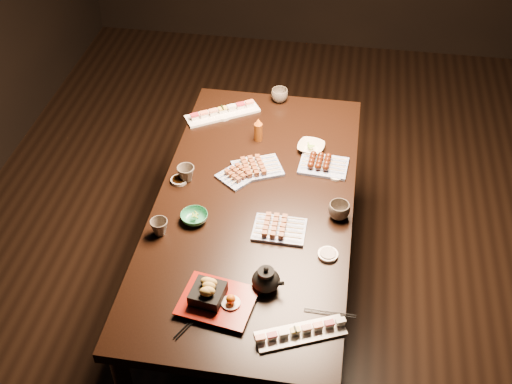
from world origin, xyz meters
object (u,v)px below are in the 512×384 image
(dining_table, at_px, (254,258))
(teacup_far_left, at_px, (186,174))
(sushi_platter_far, at_px, (222,111))
(condiment_bottle, at_px, (258,129))
(teacup_near_left, at_px, (159,227))
(sushi_platter_near, at_px, (301,331))
(teacup_far_right, at_px, (280,95))
(yakitori_plate_center, at_px, (258,165))
(edamame_bowl_cream, at_px, (311,147))
(edamame_bowl_green, at_px, (194,217))
(teacup_mid_right, at_px, (339,211))
(yakitori_plate_right, at_px, (279,226))
(tempura_tray, at_px, (217,295))
(yakitori_plate_left, at_px, (241,171))
(teapot, at_px, (266,278))

(dining_table, bearing_deg, teacup_far_left, 157.69)
(sushi_platter_far, relative_size, condiment_bottle, 3.04)
(teacup_near_left, bearing_deg, dining_table, 34.80)
(sushi_platter_near, xyz_separation_m, sushi_platter_far, (-0.57, 1.35, 0.00))
(teacup_near_left, bearing_deg, teacup_far_right, 71.11)
(yakitori_plate_center, distance_m, edamame_bowl_cream, 0.31)
(edamame_bowl_green, relative_size, teacup_mid_right, 1.26)
(edamame_bowl_cream, distance_m, teacup_far_right, 0.47)
(teacup_far_left, bearing_deg, yakitori_plate_right, -29.09)
(sushi_platter_near, bearing_deg, teacup_mid_right, 58.11)
(yakitori_plate_center, xyz_separation_m, edamame_bowl_green, (-0.22, -0.39, -0.01))
(teacup_near_left, height_order, teacup_far_right, same)
(yakitori_plate_center, xyz_separation_m, yakitori_plate_right, (0.16, -0.40, -0.00))
(sushi_platter_far, relative_size, yakitori_plate_right, 1.76)
(dining_table, xyz_separation_m, yakitori_plate_center, (-0.02, 0.23, 0.40))
(dining_table, relative_size, teacup_far_right, 19.47)
(sushi_platter_near, relative_size, sushi_platter_far, 0.85)
(edamame_bowl_green, relative_size, teacup_far_left, 1.45)
(teacup_far_left, bearing_deg, dining_table, -16.95)
(sushi_platter_near, height_order, yakitori_plate_right, yakitori_plate_right)
(tempura_tray, bearing_deg, yakitori_plate_center, 96.87)
(sushi_platter_far, relative_size, tempura_tray, 1.42)
(edamame_bowl_cream, distance_m, teacup_far_left, 0.65)
(dining_table, height_order, teacup_far_right, teacup_far_right)
(tempura_tray, bearing_deg, edamame_bowl_green, 122.58)
(edamame_bowl_green, bearing_deg, yakitori_plate_left, 66.42)
(dining_table, distance_m, yakitori_plate_left, 0.45)
(yakitori_plate_center, bearing_deg, teapot, -103.24)
(edamame_bowl_green, relative_size, teacup_near_left, 1.55)
(sushi_platter_near, bearing_deg, teacup_far_left, 105.12)
(yakitori_plate_right, relative_size, yakitori_plate_left, 1.10)
(yakitori_plate_center, relative_size, yakitori_plate_right, 1.00)
(yakitori_plate_right, bearing_deg, yakitori_plate_center, 112.61)
(teacup_mid_right, bearing_deg, teacup_far_left, 169.27)
(yakitori_plate_left, relative_size, teapot, 1.53)
(dining_table, xyz_separation_m, teacup_near_left, (-0.37, -0.26, 0.41))
(yakitori_plate_right, relative_size, teapot, 1.69)
(dining_table, xyz_separation_m, teacup_far_right, (0.00, 0.84, 0.41))
(tempura_tray, bearing_deg, teacup_far_left, 121.51)
(teacup_near_left, bearing_deg, yakitori_plate_right, 10.65)
(tempura_tray, bearing_deg, yakitori_plate_left, 102.15)
(sushi_platter_near, bearing_deg, yakitori_plate_right, 82.58)
(edamame_bowl_cream, height_order, teacup_near_left, teacup_near_left)
(yakitori_plate_center, relative_size, edamame_bowl_cream, 1.72)
(tempura_tray, height_order, teacup_mid_right, tempura_tray)
(teacup_mid_right, bearing_deg, edamame_bowl_cream, 109.95)
(tempura_tray, relative_size, teacup_far_right, 3.06)
(yakitori_plate_right, relative_size, teacup_mid_right, 2.37)
(teacup_far_right, bearing_deg, yakitori_plate_left, -98.53)
(sushi_platter_near, distance_m, teapot, 0.26)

